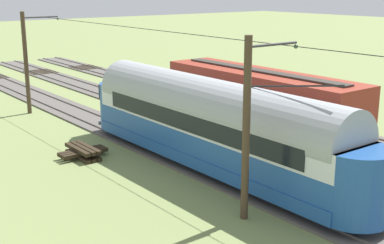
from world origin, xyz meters
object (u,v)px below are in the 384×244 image
at_px(vintage_streetcar, 210,123).
at_px(boxcar_adjacent, 260,104).
at_px(catenary_pole_mid_near, 248,126).
at_px(track_end_bumper, 144,101).
at_px(spare_tie_stack, 83,152).
at_px(catenary_pole_foreground, 27,61).

distance_m(vintage_streetcar, boxcar_adjacent, 5.11).
distance_m(catenary_pole_mid_near, track_end_bumper, 19.72).
distance_m(boxcar_adjacent, catenary_pole_mid_near, 9.82).
distance_m(vintage_streetcar, spare_tie_stack, 6.87).
bearing_deg(spare_tie_stack, vintage_streetcar, 125.79).
bearing_deg(spare_tie_stack, boxcar_adjacent, 157.28).
distance_m(boxcar_adjacent, spare_tie_stack, 9.58).
bearing_deg(track_end_bumper, boxcar_adjacent, 90.02).
height_order(vintage_streetcar, spare_tie_stack, vintage_streetcar).
bearing_deg(boxcar_adjacent, vintage_streetcar, 19.43).
height_order(catenary_pole_mid_near, track_end_bumper, catenary_pole_mid_near).
distance_m(vintage_streetcar, track_end_bumper, 14.20).
relative_size(vintage_streetcar, boxcar_adjacent, 1.47).
height_order(boxcar_adjacent, catenary_pole_foreground, catenary_pole_foreground).
xyz_separation_m(boxcar_adjacent, catenary_pole_mid_near, (7.15, 6.60, 1.34)).
height_order(vintage_streetcar, track_end_bumper, vintage_streetcar).
height_order(vintage_streetcar, catenary_pole_foreground, catenary_pole_foreground).
height_order(vintage_streetcar, catenary_pole_mid_near, catenary_pole_mid_near).
bearing_deg(catenary_pole_mid_near, vintage_streetcar, -115.46).
relative_size(catenary_pole_mid_near, track_end_bumper, 3.73).
bearing_deg(track_end_bumper, catenary_pole_mid_near, 68.46).
relative_size(catenary_pole_foreground, catenary_pole_mid_near, 1.00).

